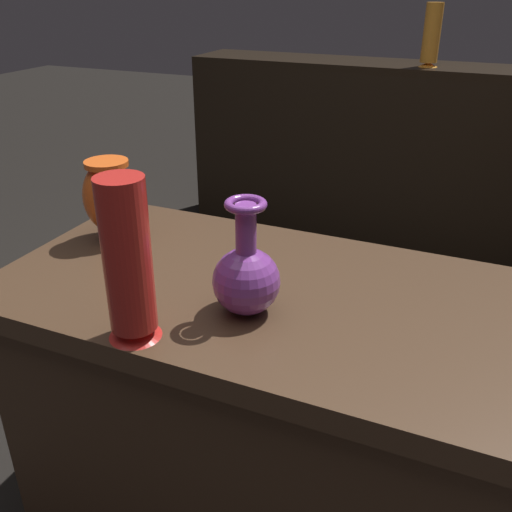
% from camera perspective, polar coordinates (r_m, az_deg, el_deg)
% --- Properties ---
extents(display_plinth, '(1.20, 0.64, 0.80)m').
position_cam_1_polar(display_plinth, '(1.49, 0.90, -16.59)').
color(display_plinth, '#422D1E').
rests_on(display_plinth, ground_plane).
extents(back_display_shelf, '(2.60, 0.40, 0.99)m').
position_cam_1_polar(back_display_shelf, '(3.36, 15.79, 9.41)').
color(back_display_shelf, black).
rests_on(back_display_shelf, ground_plane).
extents(vase_centerpiece, '(0.14, 0.14, 0.24)m').
position_cam_1_polar(vase_centerpiece, '(1.13, -1.14, -1.92)').
color(vase_centerpiece, '#7A388E').
rests_on(vase_centerpiece, display_plinth).
extents(vase_tall_behind, '(0.13, 0.13, 0.21)m').
position_cam_1_polar(vase_tall_behind, '(1.49, -14.30, 5.73)').
color(vase_tall_behind, '#E55B1E').
rests_on(vase_tall_behind, display_plinth).
extents(vase_left_accent, '(0.10, 0.10, 0.31)m').
position_cam_1_polar(vase_left_accent, '(1.04, -12.63, -0.70)').
color(vase_left_accent, red).
rests_on(vase_left_accent, display_plinth).
extents(shelf_vase_center, '(0.10, 0.10, 0.30)m').
position_cam_1_polar(shelf_vase_center, '(3.17, 17.06, 20.21)').
color(shelf_vase_center, orange).
rests_on(shelf_vase_center, back_display_shelf).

